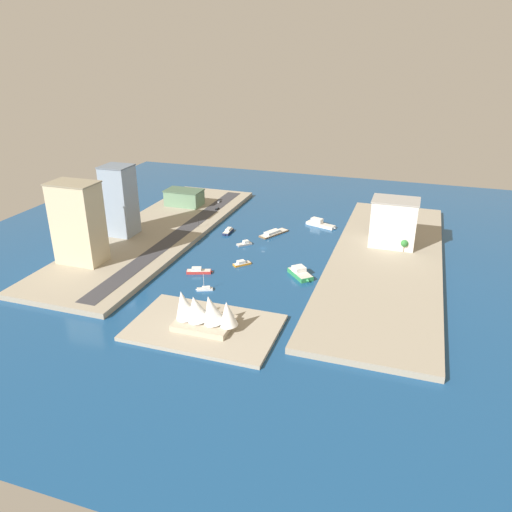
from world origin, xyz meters
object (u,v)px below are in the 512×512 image
object	(u,v)px
patrol_launch_navy	(228,231)
hotel_broad_white	(394,222)
ferry_green_doubledeck	(300,273)
sailboat_small_white	(205,289)
ferry_white_commuter	(320,224)
office_block_beige	(78,223)
yacht_sleek_gray	(245,244)
sedan_silver	(219,201)
terminal_long_green	(184,197)
opera_landmark	(202,312)
water_taxi_orange	(242,263)
tower_tall_glass	(120,201)
tugboat_red	(199,271)
traffic_light_waterfront	(198,222)
suv_black	(217,209)
barge_flat_brown	(273,233)

from	to	relation	value
patrol_launch_navy	hotel_broad_white	size ratio (longest dim) A/B	0.45
ferry_green_doubledeck	sailboat_small_white	world-z (taller)	sailboat_small_white
ferry_white_commuter	office_block_beige	xyz separation A→B (m)	(129.36, 123.74, 27.52)
yacht_sleek_gray	hotel_broad_white	bearing A→B (deg)	-165.73
ferry_white_commuter	sedan_silver	world-z (taller)	ferry_white_commuter
ferry_green_doubledeck	terminal_long_green	world-z (taller)	terminal_long_green
sedan_silver	opera_landmark	bearing A→B (deg)	110.12
water_taxi_orange	tower_tall_glass	distance (m)	105.00
patrol_launch_navy	water_taxi_orange	distance (m)	60.38
sailboat_small_white	ferry_green_doubledeck	bearing A→B (deg)	-143.09
sedan_silver	ferry_white_commuter	bearing A→B (deg)	166.39
tugboat_red	terminal_long_green	world-z (taller)	terminal_long_green
office_block_beige	traffic_light_waterfront	size ratio (longest dim) A/B	8.02
suv_black	office_block_beige	bearing A→B (deg)	72.37
sailboat_small_white	opera_landmark	distance (m)	43.84
ferry_green_doubledeck	terminal_long_green	size ratio (longest dim) A/B	0.62
yacht_sleek_gray	traffic_light_waterfront	size ratio (longest dim) A/B	1.64
yacht_sleek_gray	ferry_green_doubledeck	xyz separation A→B (m)	(-50.07, 37.67, 0.98)
tugboat_red	water_taxi_orange	size ratio (longest dim) A/B	1.47
tugboat_red	sedan_silver	distance (m)	139.20
office_block_beige	ferry_green_doubledeck	bearing A→B (deg)	-167.81
yacht_sleek_gray	opera_landmark	world-z (taller)	opera_landmark
sedan_silver	tower_tall_glass	bearing A→B (deg)	68.52
office_block_beige	opera_landmark	size ratio (longest dim) A/B	1.47
tugboat_red	opera_landmark	xyz separation A→B (m)	(-29.95, 60.05, 8.63)
traffic_light_waterfront	ferry_green_doubledeck	bearing A→B (deg)	150.28
terminal_long_green	office_block_beige	distance (m)	131.87
opera_landmark	sedan_silver	bearing A→B (deg)	-69.88
opera_landmark	hotel_broad_white	bearing A→B (deg)	-120.41
terminal_long_green	tower_tall_glass	size ratio (longest dim) A/B	0.62
tugboat_red	water_taxi_orange	bearing A→B (deg)	-136.70
barge_flat_brown	traffic_light_waterfront	size ratio (longest dim) A/B	3.99
tugboat_red	hotel_broad_white	world-z (taller)	hotel_broad_white
hotel_broad_white	ferry_green_doubledeck	bearing A→B (deg)	51.68
patrol_launch_navy	water_taxi_orange	xyz separation A→B (m)	(-30.20, 52.28, -0.16)
yacht_sleek_gray	office_block_beige	distance (m)	113.17
sailboat_small_white	traffic_light_waterfront	xyz separation A→B (m)	(44.56, -89.26, 6.79)
patrol_launch_navy	suv_black	size ratio (longest dim) A/B	2.97
sailboat_small_white	office_block_beige	distance (m)	93.06
terminal_long_green	yacht_sleek_gray	bearing A→B (deg)	141.07
barge_flat_brown	tugboat_red	bearing A→B (deg)	72.73
yacht_sleek_gray	ferry_green_doubledeck	distance (m)	62.67
water_taxi_orange	terminal_long_green	distance (m)	130.60
ferry_green_doubledeck	opera_landmark	xyz separation A→B (m)	(31.68, 75.83, 7.92)
office_block_beige	yacht_sleek_gray	bearing A→B (deg)	-142.17
water_taxi_orange	hotel_broad_white	size ratio (longest dim) A/B	0.35
barge_flat_brown	patrol_launch_navy	xyz separation A→B (m)	(33.67, 7.81, 0.13)
tugboat_red	office_block_beige	size ratio (longest dim) A/B	0.32
ferry_green_doubledeck	traffic_light_waterfront	distance (m)	107.04
barge_flat_brown	water_taxi_orange	xyz separation A→B (m)	(3.47, 60.10, -0.03)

